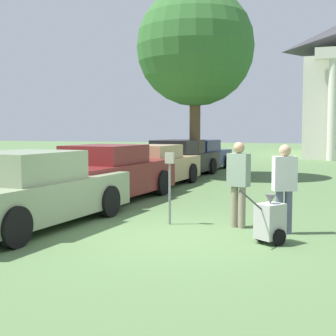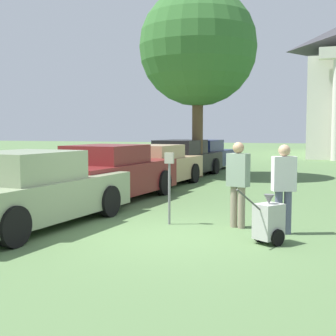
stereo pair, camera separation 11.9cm
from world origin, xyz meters
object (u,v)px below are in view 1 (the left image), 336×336
parked_car_sage (30,192)px  parking_meter (170,175)px  parked_car_black (179,160)px  parked_car_tan (152,167)px  person_worker (238,179)px  person_supervisor (284,183)px  parked_car_maroon (108,174)px  parked_car_navy (199,156)px  equipment_cart (270,221)px

parked_car_sage → parking_meter: 2.81m
parked_car_sage → parked_car_black: bearing=95.5°
parked_car_tan → person_worker: size_ratio=2.81×
parked_car_sage → person_supervisor: (4.86, 0.91, 0.25)m
parked_car_maroon → parked_car_black: 6.77m
person_supervisor → parked_car_black: bearing=-84.9°
parked_car_sage → parked_car_navy: (0.00, 13.69, -0.03)m
parked_car_sage → parked_car_navy: parked_car_sage is taller
parked_car_black → parked_car_navy: 3.29m
parked_car_tan → parked_car_navy: 6.63m
parked_car_tan → parked_car_black: parked_car_black is taller
person_worker → equipment_cart: (0.73, -1.13, -0.58)m
parked_car_tan → person_supervisor: (4.86, -6.16, 0.27)m
parked_car_tan → parked_car_black: bearing=95.5°
person_supervisor → equipment_cart: bearing=56.5°
parking_meter → parked_car_sage: bearing=-157.2°
parked_car_black → equipment_cart: (4.69, -10.33, -0.31)m
parked_car_black → person_worker: bearing=-61.2°
person_worker → person_supervisor: bearing=-180.0°
equipment_cart → parked_car_sage: bearing=-143.9°
equipment_cart → parking_meter: bearing=-170.4°
parking_meter → equipment_cart: (2.11, -1.01, -0.63)m
parked_car_sage → person_worker: bearing=22.5°
person_supervisor → equipment_cart: person_supervisor is taller
parked_car_sage → parking_meter: parked_car_sage is taller
parked_car_tan → person_supervisor: person_supervisor is taller
parked_car_sage → person_supervisor: 4.95m
parked_car_navy → parked_car_maroon: bearing=-84.5°
parked_car_tan → equipment_cart: 8.42m
parked_car_black → parking_meter: (2.58, -9.32, 0.32)m
parked_car_maroon → person_worker: person_worker is taller
parked_car_maroon → parked_car_navy: size_ratio=0.99×
parking_meter → equipment_cart: size_ratio=1.47×
parked_car_maroon → person_worker: 4.65m
parked_car_navy → equipment_cart: bearing=-65.5°
parked_car_sage → equipment_cart: 4.70m
parked_car_navy → person_supervisor: (4.86, -12.78, 0.27)m
parked_car_black → person_worker: 10.01m
equipment_cart → parked_car_black: bearing=149.6°
parked_car_maroon → parked_car_navy: bearing=95.5°
parked_car_tan → parked_car_black: 3.33m
parked_car_tan → equipment_cart: parked_car_tan is taller
parked_car_sage → parked_car_maroon: bearing=95.5°
parked_car_sage → parking_meter: size_ratio=3.39×
parked_car_sage → equipment_cart: bearing=6.4°
parked_car_tan → person_worker: 7.08m
parking_meter → person_supervisor: size_ratio=0.88×
parked_car_maroon → equipment_cart: parked_car_maroon is taller
parked_car_tan → equipment_cart: (4.69, -6.99, -0.29)m
parked_car_navy → parking_meter: bearing=-73.0°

